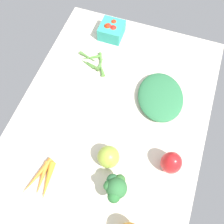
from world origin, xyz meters
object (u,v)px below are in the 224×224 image
at_px(leafy_greens_clump, 161,97).
at_px(heirloom_tomato_green, 108,157).
at_px(bell_pepper_red, 171,163).
at_px(carrot_bunch, 42,179).
at_px(okra_pile, 95,62).
at_px(broccoli_head, 115,187).
at_px(berry_basket, 111,30).

bearing_deg(leafy_greens_clump, heirloom_tomato_green, -20.03).
relative_size(leafy_greens_clump, bell_pepper_red, 2.29).
height_order(heirloom_tomato_green, carrot_bunch, heirloom_tomato_green).
height_order(heirloom_tomato_green, leafy_greens_clump, heirloom_tomato_green).
distance_m(heirloom_tomato_green, leafy_greens_clump, 0.34).
distance_m(leafy_greens_clump, okra_pile, 0.34).
height_order(okra_pile, bell_pepper_red, bell_pepper_red).
height_order(heirloom_tomato_green, broccoli_head, broccoli_head).
relative_size(carrot_bunch, okra_pile, 1.02).
xyz_separation_m(heirloom_tomato_green, leafy_greens_clump, (-0.32, 0.12, -0.02)).
bearing_deg(heirloom_tomato_green, leafy_greens_clump, 159.97).
xyz_separation_m(leafy_greens_clump, carrot_bunch, (0.46, -0.32, -0.01)).
bearing_deg(bell_pepper_red, okra_pile, -129.76).
relative_size(okra_pile, berry_basket, 1.46).
relative_size(bell_pepper_red, berry_basket, 0.97).
xyz_separation_m(leafy_greens_clump, broccoli_head, (0.42, -0.06, 0.05)).
bearing_deg(bell_pepper_red, berry_basket, -142.61).
relative_size(broccoli_head, bell_pepper_red, 1.08).
bearing_deg(berry_basket, heirloom_tomato_green, 18.11).
height_order(bell_pepper_red, berry_basket, bell_pepper_red).
bearing_deg(carrot_bunch, broccoli_head, 99.96).
bearing_deg(carrot_bunch, heirloom_tomato_green, 126.07).
xyz_separation_m(heirloom_tomato_green, okra_pile, (-0.40, -0.21, -0.03)).
bearing_deg(berry_basket, bell_pepper_red, 37.39).
distance_m(carrot_bunch, berry_basket, 0.73).
height_order(leafy_greens_clump, broccoli_head, broccoli_head).
bearing_deg(okra_pile, carrot_bunch, 0.79).
height_order(leafy_greens_clump, berry_basket, berry_basket).
xyz_separation_m(heirloom_tomato_green, bell_pepper_red, (-0.05, 0.22, 0.01)).
bearing_deg(okra_pile, leafy_greens_clump, 75.05).
bearing_deg(bell_pepper_red, leafy_greens_clump, -159.07).
height_order(heirloom_tomato_green, berry_basket, heirloom_tomato_green).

